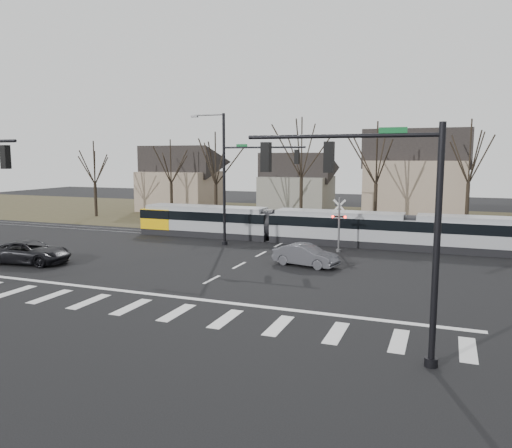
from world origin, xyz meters
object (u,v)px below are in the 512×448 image
(sedan, at_px, (306,255))
(suv, at_px, (30,252))
(rail_crossing_signal, at_px, (339,226))
(tram, at_px, (337,226))

(sedan, distance_m, suv, 17.91)
(sedan, distance_m, rail_crossing_signal, 5.62)
(tram, bearing_deg, sedan, -91.07)
(sedan, height_order, rail_crossing_signal, rail_crossing_signal)
(tram, distance_m, suv, 22.34)
(tram, height_order, rail_crossing_signal, rail_crossing_signal)
(tram, bearing_deg, rail_crossing_signal, -75.46)
(rail_crossing_signal, bearing_deg, sedan, -100.41)
(sedan, bearing_deg, rail_crossing_signal, 2.63)
(tram, distance_m, rail_crossing_signal, 3.34)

